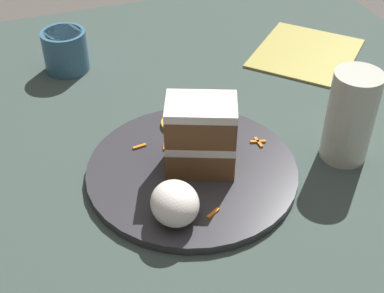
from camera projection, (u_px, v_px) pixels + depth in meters
The scene contains 10 objects.
ground_plane at pixel (232, 198), 0.74m from camera, with size 6.00×6.00×0.00m, color #4C4742.
dining_table at pixel (232, 191), 0.73m from camera, with size 1.24×1.00×0.03m, color #384742.
plate at pixel (192, 171), 0.73m from camera, with size 0.29×0.29×0.01m, color #333338.
cake_slice at pixel (201, 136), 0.70m from camera, with size 0.09×0.11×0.10m.
cream_dollop at pixel (175, 203), 0.64m from camera, with size 0.06×0.06×0.05m, color white.
orange_garnish at pixel (180, 123), 0.80m from camera, with size 0.06×0.06×0.01m, color orange.
carrot_shreds_scatter at pixel (206, 157), 0.74m from camera, with size 0.18×0.18×0.00m.
drinking_glass at pixel (351, 124), 0.73m from camera, with size 0.07×0.07×0.13m.
coffee_mug at pixel (65, 49), 0.93m from camera, with size 0.08×0.08×0.07m.
menu_card at pixel (306, 53), 1.00m from camera, with size 0.17×0.20×0.00m, color #9E933D.
Camera 1 is at (-0.48, 0.24, 0.52)m, focal length 50.00 mm.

